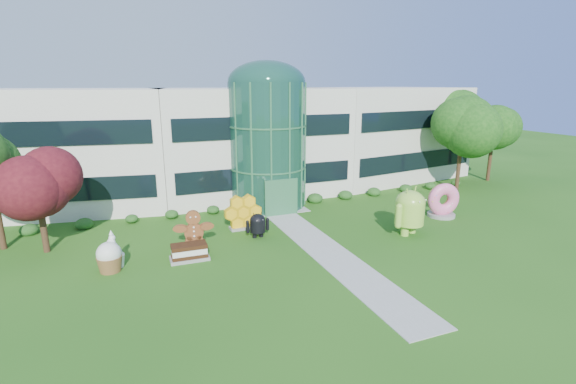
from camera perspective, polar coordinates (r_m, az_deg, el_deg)
name	(u,v)px	position (r m, az deg, el deg)	size (l,w,h in m)	color
ground	(338,260)	(24.13, 6.79, -9.21)	(140.00, 140.00, 0.00)	#215114
building	(246,140)	(39.15, -5.73, 7.12)	(46.00, 15.00, 9.30)	beige
atrium	(267,146)	(33.44, -2.84, 6.33)	(6.00, 6.00, 9.80)	#194738
walkway	(322,247)	(25.75, 4.65, -7.53)	(2.40, 20.00, 0.04)	#9E9E93
tree_red	(40,203)	(28.03, -30.83, -1.34)	(4.00, 4.00, 6.00)	#3F0C14
trees_backdrop	(264,153)	(34.49, -3.37, 5.40)	(52.00, 8.00, 8.40)	#124110
android_green	(410,209)	(28.50, 16.34, -2.20)	(3.09, 2.06, 3.51)	#95CB41
android_black	(258,224)	(27.08, -4.18, -4.34)	(1.63, 1.09, 1.86)	black
donut	(443,200)	(33.17, 20.38, -0.99)	(2.51, 1.21, 2.61)	#E25699
gingerbread	(194,230)	(25.66, -12.77, -5.05)	(2.66, 1.02, 2.46)	maroon
ice_cream_sandwich	(189,252)	(24.43, -13.35, -7.98)	(2.16, 1.08, 0.96)	black
honeycomb	(243,214)	(28.70, -6.17, -2.96)	(2.76, 0.99, 2.17)	yellow
froyo	(113,249)	(24.59, -22.84, -7.21)	(1.22, 1.22, 2.09)	white
cupcake	(109,257)	(24.23, -23.26, -8.15)	(1.37, 1.37, 1.65)	white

